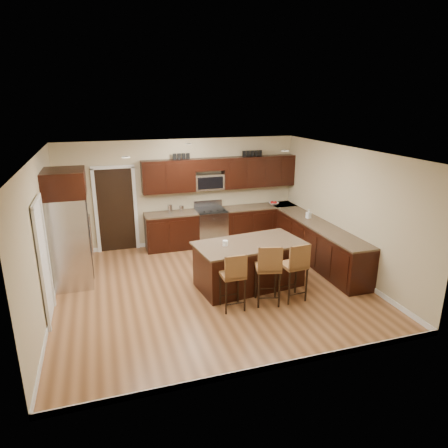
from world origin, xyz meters
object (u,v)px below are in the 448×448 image
object	(u,v)px
stool_right	(296,265)
refrigerator	(69,227)
stool_left	(234,275)
range	(211,227)
island	(249,266)
stool_mid	(269,268)

from	to	relation	value
stool_right	refrigerator	bearing A→B (deg)	148.61
stool_left	stool_right	bearing A→B (deg)	-0.44
range	island	xyz separation A→B (m)	(0.07, -2.59, -0.04)
stool_left	refrigerator	size ratio (longest dim) A/B	0.46
stool_mid	refrigerator	distance (m)	4.00
stool_mid	refrigerator	world-z (taller)	refrigerator
island	stool_left	size ratio (longest dim) A/B	2.07
stool_mid	stool_right	world-z (taller)	stool_mid
range	refrigerator	distance (m)	3.66
range	stool_left	world-z (taller)	range
stool_left	stool_mid	distance (m)	0.67
range	stool_right	bearing A→B (deg)	-79.20
island	refrigerator	distance (m)	3.65
stool_left	range	bearing A→B (deg)	80.65
stool_mid	stool_right	distance (m)	0.54
stool_right	stool_mid	bearing A→B (deg)	175.68
island	stool_right	xyz separation A→B (m)	(0.59, -0.85, 0.28)
island	range	bearing A→B (deg)	84.55
range	island	size ratio (longest dim) A/B	0.49
island	stool_left	distance (m)	1.07
range	stool_right	xyz separation A→B (m)	(0.66, -3.44, 0.24)
range	stool_mid	size ratio (longest dim) A/B	0.95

